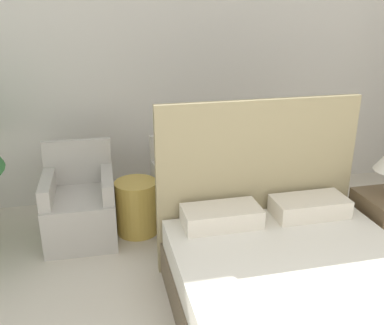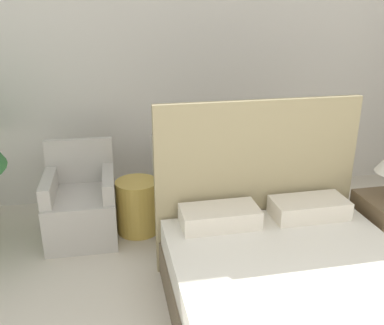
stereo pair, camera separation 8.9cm
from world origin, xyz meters
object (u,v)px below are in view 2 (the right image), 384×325
at_px(bed, 308,309).
at_px(armchair_near_window_right, 191,199).
at_px(armchair_near_window_left, 82,209).
at_px(side_table, 138,206).

height_order(bed, armchair_near_window_right, bed).
bearing_deg(armchair_near_window_right, armchair_near_window_left, 175.22).
relative_size(armchair_near_window_left, armchair_near_window_right, 1.00).
bearing_deg(side_table, armchair_near_window_right, 0.71).
xyz_separation_m(armchair_near_window_left, armchair_near_window_right, (1.01, -0.00, 0.00)).
xyz_separation_m(bed, armchair_near_window_left, (-1.41, 1.68, -0.00)).
distance_m(bed, armchair_near_window_left, 2.19).
relative_size(bed, armchair_near_window_left, 2.57).
bearing_deg(armchair_near_window_left, armchair_near_window_right, 1.13).
height_order(bed, armchair_near_window_left, bed).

